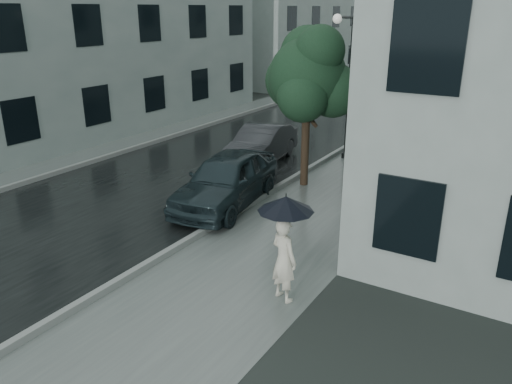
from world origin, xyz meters
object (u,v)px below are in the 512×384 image
Objects in this scene: car_near at (226,180)px; pedestrian at (284,260)px; lamp_post at (346,79)px; street_tree at (309,76)px; car_far at (261,144)px.

pedestrian is at bearing -51.13° from car_near.
lamp_post reaches higher than pedestrian.
pedestrian reaches higher than car_near.
car_far is at bearing 151.77° from street_tree.
car_near is (-0.92, -6.09, -2.14)m from lamp_post.
pedestrian is 0.33× the size of lamp_post.
street_tree reaches higher than car_near.
car_near is 4.25m from car_far.
pedestrian is 5.03m from car_near.
car_near is (-3.67, 3.44, -0.08)m from pedestrian.
lamp_post reaches higher than street_tree.
car_far is at bearing 99.83° from car_near.
street_tree is 0.96× the size of lamp_post.
car_near reaches higher than car_far.
lamp_post is 6.52m from car_near.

